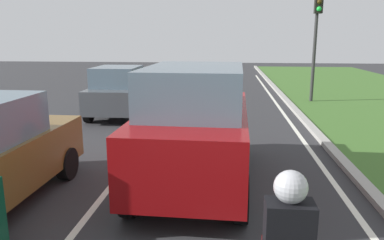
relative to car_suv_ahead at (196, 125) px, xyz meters
name	(u,v)px	position (x,y,z in m)	size (l,w,h in m)	color
ground_plane	(183,121)	(-0.90, 5.49, -1.17)	(60.00, 60.00, 0.00)	#2D2D30
lane_line_center	(163,120)	(-1.60, 5.49, -1.16)	(0.12, 32.00, 0.01)	silver
lane_line_right_edge	(290,123)	(2.70, 5.49, -1.16)	(0.12, 32.00, 0.01)	silver
curb_right	(306,122)	(3.20, 5.49, -1.11)	(0.24, 48.00, 0.12)	#9E9B93
car_suv_ahead	(196,125)	(0.00, 0.00, 0.00)	(2.08, 4.55, 2.28)	maroon
car_hatchback_far	(119,91)	(-3.28, 6.19, -0.28)	(1.78, 3.73, 1.78)	#474C51
rider_person	(288,233)	(1.12, -3.96, 0.02)	(0.50, 0.40, 1.16)	black
traffic_light_near_right	(317,24)	(4.24, 9.60, 2.14)	(0.32, 0.50, 4.89)	#2D2D2D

